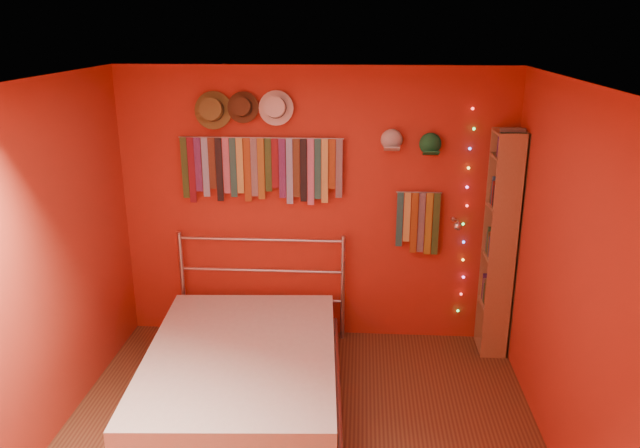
% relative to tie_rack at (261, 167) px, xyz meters
% --- Properties ---
extents(back_wall, '(3.50, 0.02, 2.50)m').
position_rel_tie_rack_xyz_m(back_wall, '(0.47, 0.07, -0.38)').
color(back_wall, '#A9201B').
rests_on(back_wall, ground).
extents(right_wall, '(0.02, 3.50, 2.50)m').
position_rel_tie_rack_xyz_m(right_wall, '(2.22, -1.68, -0.38)').
color(right_wall, '#A9201B').
rests_on(right_wall, ground).
extents(left_wall, '(0.02, 3.50, 2.50)m').
position_rel_tie_rack_xyz_m(left_wall, '(-1.28, -1.68, -0.38)').
color(left_wall, '#A9201B').
rests_on(left_wall, ground).
extents(ceiling, '(3.50, 3.50, 0.02)m').
position_rel_tie_rack_xyz_m(ceiling, '(0.47, -1.68, 0.87)').
color(ceiling, white).
rests_on(ceiling, back_wall).
extents(tie_rack, '(1.45, 0.03, 0.60)m').
position_rel_tie_rack_xyz_m(tie_rack, '(0.00, 0.00, 0.00)').
color(tie_rack, '#B4B4B9').
rests_on(tie_rack, back_wall).
extents(small_tie_rack, '(0.40, 0.03, 0.58)m').
position_rel_tie_rack_xyz_m(small_tie_rack, '(1.39, -0.00, -0.47)').
color(small_tie_rack, '#B4B4B9').
rests_on(small_tie_rack, back_wall).
extents(fedora_olive, '(0.33, 0.18, 0.32)m').
position_rel_tie_rack_xyz_m(fedora_olive, '(-0.40, -0.04, 0.50)').
color(fedora_olive, olive).
rests_on(fedora_olive, back_wall).
extents(fedora_brown, '(0.27, 0.15, 0.27)m').
position_rel_tie_rack_xyz_m(fedora_brown, '(-0.14, -0.03, 0.52)').
color(fedora_brown, '#4C311B').
rests_on(fedora_brown, back_wall).
extents(fedora_white, '(0.30, 0.16, 0.29)m').
position_rel_tie_rack_xyz_m(fedora_white, '(0.14, -0.03, 0.52)').
color(fedora_white, white).
rests_on(fedora_white, back_wall).
extents(cap_white, '(0.18, 0.23, 0.18)m').
position_rel_tie_rack_xyz_m(cap_white, '(1.13, 0.01, 0.25)').
color(cap_white, silver).
rests_on(cap_white, back_wall).
extents(cap_green, '(0.18, 0.23, 0.18)m').
position_rel_tie_rack_xyz_m(cap_green, '(1.46, 0.01, 0.22)').
color(cap_green, '#19743B').
rests_on(cap_green, back_wall).
extents(fairy_lights, '(0.06, 0.02, 1.89)m').
position_rel_tie_rack_xyz_m(fairy_lights, '(1.81, 0.03, -0.41)').
color(fairy_lights, '#FF3333').
rests_on(fairy_lights, back_wall).
extents(reading_lamp, '(0.07, 0.32, 0.09)m').
position_rel_tie_rack_xyz_m(reading_lamp, '(1.70, -0.18, -0.44)').
color(reading_lamp, '#B4B4B9').
rests_on(reading_lamp, back_wall).
extents(bookshelf, '(0.25, 0.34, 2.00)m').
position_rel_tie_rack_xyz_m(bookshelf, '(2.12, -0.15, -0.61)').
color(bookshelf, '#946943').
rests_on(bookshelf, ground).
extents(bed, '(1.66, 2.15, 1.02)m').
position_rel_tie_rack_xyz_m(bed, '(-0.02, -1.10, -1.40)').
color(bed, '#B4B4B9').
rests_on(bed, ground).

